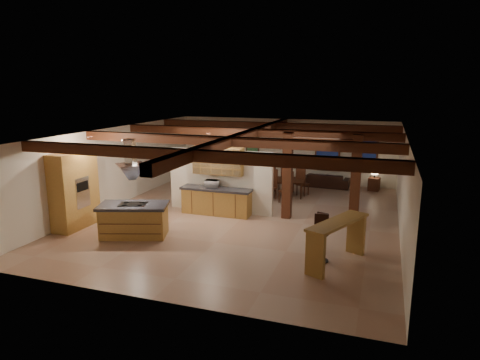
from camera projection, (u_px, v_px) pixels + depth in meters
The scene contains 22 objects.
ground at pixel (243, 218), 14.50m from camera, with size 12.00×12.00×0.00m, color tan.
room_walls at pixel (243, 166), 14.11m from camera, with size 12.00×12.00×12.00m.
ceiling_beams at pixel (243, 137), 13.90m from camera, with size 10.00×12.00×0.28m.
timber_posts at pixel (321, 169), 13.79m from camera, with size 2.50×0.30×2.90m.
partition_wall at pixel (220, 181), 15.03m from camera, with size 3.80×0.18×2.20m, color silver.
pantry_cabinet at pixel (74, 190), 13.30m from camera, with size 0.67×1.60×2.40m.
back_counter at pixel (216, 201), 14.81m from camera, with size 2.50×0.66×0.94m.
upper_display_cabinet at pixel (218, 161), 14.70m from camera, with size 1.80×0.36×0.95m.
range_hood at pixel (132, 177), 12.37m from camera, with size 1.10×1.10×1.40m.
back_windows at pixel (346, 153), 18.77m from camera, with size 2.70×0.07×1.70m.
framed_art at pixel (252, 144), 20.08m from camera, with size 0.65×0.05×0.85m.
recessed_cans at pixel (143, 137), 12.89m from camera, with size 3.16×2.46×0.03m.
kitchen_island at pixel (134, 220), 12.65m from camera, with size 2.23×1.64×0.99m.
dining_table at pixel (279, 188), 17.29m from camera, with size 1.97×1.10×0.69m, color #371A0D.
sofa at pixel (326, 180), 18.87m from camera, with size 2.02×0.79×0.59m, color black.
microwave at pixel (212, 184), 14.73m from camera, with size 0.47×0.32×0.26m, color silver.
bar_counter at pixel (337, 235), 10.57m from camera, with size 1.38×2.20×1.14m.
side_table at pixel (374, 184), 18.19m from camera, with size 0.44×0.44×0.55m, color #401B10.
table_lamp at pixel (375, 172), 18.08m from camera, with size 0.28×0.28×0.33m.
bar_stool_a at pixel (321, 238), 10.83m from camera, with size 0.42×0.43×1.20m.
bar_stool_b at pixel (320, 233), 11.40m from camera, with size 0.40×0.41×1.08m.
dining_chairs at pixel (279, 181), 17.23m from camera, with size 2.28×2.28×1.19m.
Camera 1 is at (4.39, -13.16, 4.39)m, focal length 32.00 mm.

